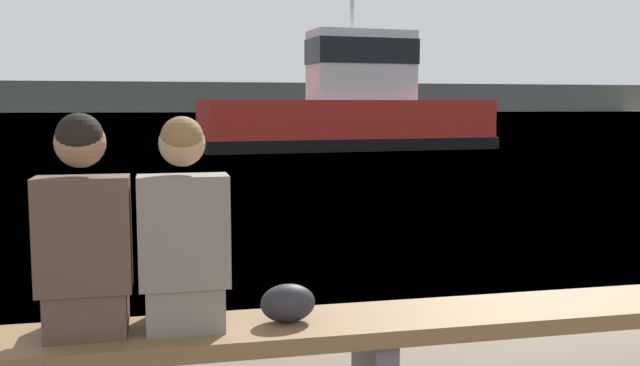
{
  "coord_description": "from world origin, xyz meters",
  "views": [
    {
      "loc": [
        -2.2,
        -0.02,
        1.53
      ],
      "look_at": [
        -0.74,
        6.35,
        0.82
      ],
      "focal_mm": 40.0,
      "sensor_mm": 36.0,
      "label": 1
    }
  ],
  "objects_px": {
    "bench_main": "(374,331)",
    "person_right": "(184,237)",
    "person_left": "(84,238)",
    "tugboat_red": "(351,112)",
    "shopping_bag": "(288,303)"
  },
  "relations": [
    {
      "from": "person_right",
      "to": "shopping_bag",
      "type": "distance_m",
      "value": 0.61
    },
    {
      "from": "bench_main",
      "to": "person_right",
      "type": "xyz_separation_m",
      "value": [
        -0.94,
        0.01,
        0.52
      ]
    },
    {
      "from": "person_right",
      "to": "tugboat_red",
      "type": "relative_size",
      "value": 0.1
    },
    {
      "from": "bench_main",
      "to": "person_right",
      "type": "bearing_deg",
      "value": 179.67
    },
    {
      "from": "person_left",
      "to": "tugboat_red",
      "type": "bearing_deg",
      "value": 71.46
    },
    {
      "from": "bench_main",
      "to": "tugboat_red",
      "type": "bearing_deg",
      "value": 74.99
    },
    {
      "from": "bench_main",
      "to": "person_left",
      "type": "bearing_deg",
      "value": 179.83
    },
    {
      "from": "person_right",
      "to": "tugboat_red",
      "type": "height_order",
      "value": "tugboat_red"
    },
    {
      "from": "bench_main",
      "to": "person_left",
      "type": "height_order",
      "value": "person_left"
    },
    {
      "from": "shopping_bag",
      "to": "tugboat_red",
      "type": "height_order",
      "value": "tugboat_red"
    },
    {
      "from": "bench_main",
      "to": "person_right",
      "type": "distance_m",
      "value": 1.08
    },
    {
      "from": "bench_main",
      "to": "person_right",
      "type": "height_order",
      "value": "person_right"
    },
    {
      "from": "bench_main",
      "to": "shopping_bag",
      "type": "bearing_deg",
      "value": -179.94
    },
    {
      "from": "bench_main",
      "to": "shopping_bag",
      "type": "height_order",
      "value": "shopping_bag"
    },
    {
      "from": "shopping_bag",
      "to": "bench_main",
      "type": "bearing_deg",
      "value": 0.06
    }
  ]
}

